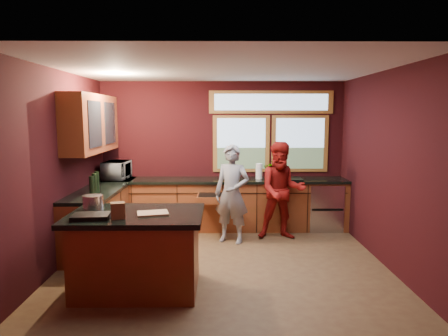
{
  "coord_description": "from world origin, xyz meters",
  "views": [
    {
      "loc": [
        -0.04,
        -5.47,
        2.08
      ],
      "look_at": [
        0.01,
        0.4,
        1.3
      ],
      "focal_mm": 32.0,
      "sensor_mm": 36.0,
      "label": 1
    }
  ],
  "objects_px": {
    "person_grey": "(232,194)",
    "person_red": "(282,191)",
    "island": "(138,251)",
    "cutting_board": "(153,213)",
    "stock_pot": "(93,203)"
  },
  "relations": [
    {
      "from": "person_red",
      "to": "cutting_board",
      "type": "bearing_deg",
      "value": -131.3
    },
    {
      "from": "person_grey",
      "to": "person_red",
      "type": "distance_m",
      "value": 0.87
    },
    {
      "from": "person_grey",
      "to": "cutting_board",
      "type": "bearing_deg",
      "value": -95.45
    },
    {
      "from": "stock_pot",
      "to": "person_red",
      "type": "bearing_deg",
      "value": 35.86
    },
    {
      "from": "person_red",
      "to": "person_grey",
      "type": "bearing_deg",
      "value": -167.62
    },
    {
      "from": "person_red",
      "to": "stock_pot",
      "type": "xyz_separation_m",
      "value": [
        -2.57,
        -1.86,
        0.21
      ]
    },
    {
      "from": "person_grey",
      "to": "stock_pot",
      "type": "xyz_separation_m",
      "value": [
        -1.72,
        -1.67,
        0.23
      ]
    },
    {
      "from": "person_red",
      "to": "cutting_board",
      "type": "distance_m",
      "value": 2.75
    },
    {
      "from": "cutting_board",
      "to": "stock_pot",
      "type": "distance_m",
      "value": 0.78
    },
    {
      "from": "cutting_board",
      "to": "island",
      "type": "bearing_deg",
      "value": 165.96
    },
    {
      "from": "person_grey",
      "to": "island",
      "type": "bearing_deg",
      "value": -100.76
    },
    {
      "from": "island",
      "to": "cutting_board",
      "type": "xyz_separation_m",
      "value": [
        0.2,
        -0.05,
        0.48
      ]
    },
    {
      "from": "island",
      "to": "person_grey",
      "type": "distance_m",
      "value": 2.19
    },
    {
      "from": "stock_pot",
      "to": "person_grey",
      "type": "bearing_deg",
      "value": 44.17
    },
    {
      "from": "person_grey",
      "to": "person_red",
      "type": "xyz_separation_m",
      "value": [
        0.85,
        0.18,
        0.02
      ]
    }
  ]
}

